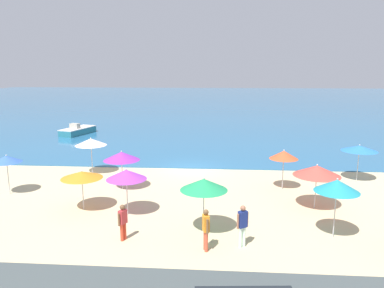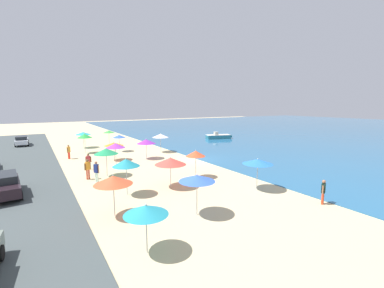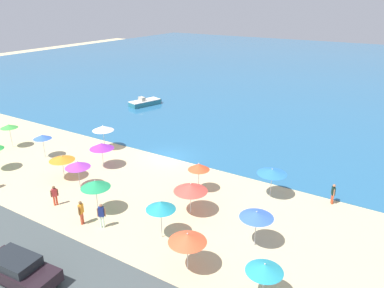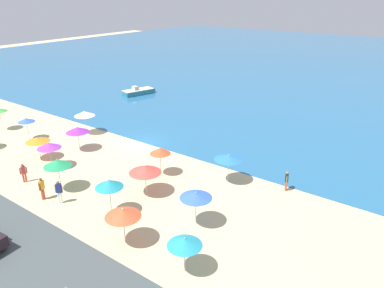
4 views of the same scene
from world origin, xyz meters
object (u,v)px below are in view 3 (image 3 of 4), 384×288
at_px(bather_0, 55,194).
at_px(beach_umbrella_4, 161,206).
at_px(beach_umbrella_3, 42,137).
at_px(beach_umbrella_15, 62,158).
at_px(beach_umbrella_8, 257,215).
at_px(beach_umbrella_0, 102,146).
at_px(beach_umbrella_2, 272,172).
at_px(beach_umbrella_5, 78,164).
at_px(beach_umbrella_1, 187,238).
at_px(skiff_nearshore, 145,102).
at_px(bather_2, 81,211).
at_px(beach_umbrella_9, 191,188).
at_px(parked_car_1, 18,269).
at_px(bather_4, 333,193).
at_px(beach_umbrella_7, 265,268).
at_px(beach_umbrella_13, 199,167).
at_px(bather_1, 101,214).
at_px(beach_umbrella_14, 9,126).
at_px(beach_umbrella_12, 95,184).
at_px(beach_umbrella_10, 103,128).

bearing_deg(bather_0, beach_umbrella_4, 5.96).
bearing_deg(beach_umbrella_3, beach_umbrella_15, -22.18).
distance_m(beach_umbrella_4, beach_umbrella_8, 5.93).
height_order(beach_umbrella_0, beach_umbrella_8, beach_umbrella_8).
distance_m(beach_umbrella_2, beach_umbrella_5, 15.24).
height_order(beach_umbrella_1, skiff_nearshore, beach_umbrella_1).
bearing_deg(bather_2, beach_umbrella_4, 16.56).
height_order(beach_umbrella_8, beach_umbrella_9, beach_umbrella_8).
distance_m(beach_umbrella_1, beach_umbrella_2, 10.48).
xyz_separation_m(beach_umbrella_0, parked_car_1, (6.74, -13.22, -1.20)).
relative_size(beach_umbrella_3, bather_4, 1.47).
xyz_separation_m(beach_umbrella_1, beach_umbrella_4, (-3.08, 1.72, 0.20)).
relative_size(beach_umbrella_0, beach_umbrella_7, 1.08).
xyz_separation_m(beach_umbrella_4, beach_umbrella_13, (-1.14, 6.54, -0.21)).
relative_size(beach_umbrella_3, beach_umbrella_7, 1.06).
bearing_deg(bather_1, beach_umbrella_7, -1.55).
bearing_deg(beach_umbrella_4, parked_car_1, -119.19).
distance_m(beach_umbrella_13, bather_4, 10.25).
xyz_separation_m(beach_umbrella_4, bather_4, (8.36, 10.18, -1.45)).
bearing_deg(beach_umbrella_7, beach_umbrella_1, -177.67).
height_order(beach_umbrella_0, beach_umbrella_3, beach_umbrella_0).
bearing_deg(beach_umbrella_7, bather_1, 178.45).
distance_m(beach_umbrella_4, beach_umbrella_13, 6.64).
bearing_deg(beach_umbrella_14, beach_umbrella_8, -4.14).
height_order(beach_umbrella_3, beach_umbrella_8, beach_umbrella_8).
xyz_separation_m(beach_umbrella_0, beach_umbrella_5, (1.28, -3.95, 0.03)).
xyz_separation_m(beach_umbrella_12, bather_0, (-3.40, -0.94, -1.38)).
relative_size(beach_umbrella_9, beach_umbrella_14, 0.96).
bearing_deg(beach_umbrella_12, beach_umbrella_2, 41.90).
bearing_deg(beach_umbrella_14, beach_umbrella_7, -11.28).
relative_size(beach_umbrella_8, skiff_nearshore, 0.49).
height_order(beach_umbrella_4, beach_umbrella_12, beach_umbrella_4).
bearing_deg(beach_umbrella_8, parked_car_1, -134.33).
xyz_separation_m(beach_umbrella_12, beach_umbrella_13, (4.53, 6.54, -0.13)).
height_order(beach_umbrella_12, bather_4, beach_umbrella_12).
bearing_deg(beach_umbrella_7, beach_umbrella_8, 118.03).
height_order(beach_umbrella_7, bather_4, beach_umbrella_7).
height_order(beach_umbrella_3, bather_0, beach_umbrella_3).
bearing_deg(parked_car_1, bather_2, 103.69).
bearing_deg(beach_umbrella_4, beach_umbrella_0, 151.72).
height_order(beach_umbrella_4, beach_umbrella_10, beach_umbrella_4).
bearing_deg(bather_0, beach_umbrella_1, -3.66).
distance_m(beach_umbrella_14, bather_2, 17.86).
bearing_deg(beach_umbrella_9, beach_umbrella_0, 167.63).
distance_m(beach_umbrella_3, beach_umbrella_4, 17.86).
bearing_deg(beach_umbrella_14, beach_umbrella_1, -13.58).
xyz_separation_m(beach_umbrella_3, beach_umbrella_15, (5.24, -2.14, -0.21)).
height_order(beach_umbrella_9, skiff_nearshore, beach_umbrella_9).
relative_size(beach_umbrella_12, beach_umbrella_15, 1.22).
relative_size(beach_umbrella_8, parked_car_1, 0.52).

